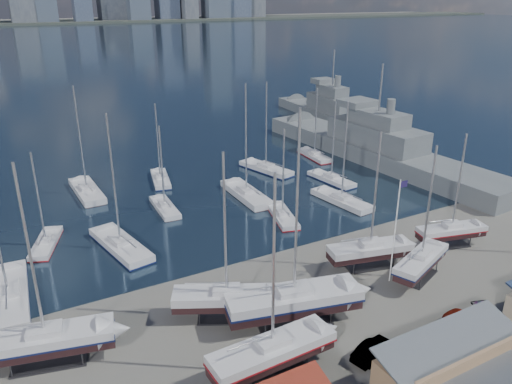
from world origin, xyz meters
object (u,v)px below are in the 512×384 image
naval_ship_west (331,114)px  flagpole (396,225)px  sailboat_cradle_0 (46,340)px  naval_ship_east (375,151)px

naval_ship_west → flagpole: (-37.66, -60.61, 4.72)m
sailboat_cradle_0 → naval_ship_west: sailboat_cradle_0 is taller
sailboat_cradle_0 → naval_ship_west: 90.37m
sailboat_cradle_0 → flagpole: size_ratio=1.51×
naval_ship_east → naval_ship_west: (11.45, 28.35, -0.01)m
sailboat_cradle_0 → flagpole: sailboat_cradle_0 is taller
flagpole → naval_ship_east: bearing=50.9°
naval_ship_east → naval_ship_west: size_ratio=1.32×
flagpole → naval_ship_west: bearing=58.1°
flagpole → sailboat_cradle_0: bearing=173.2°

